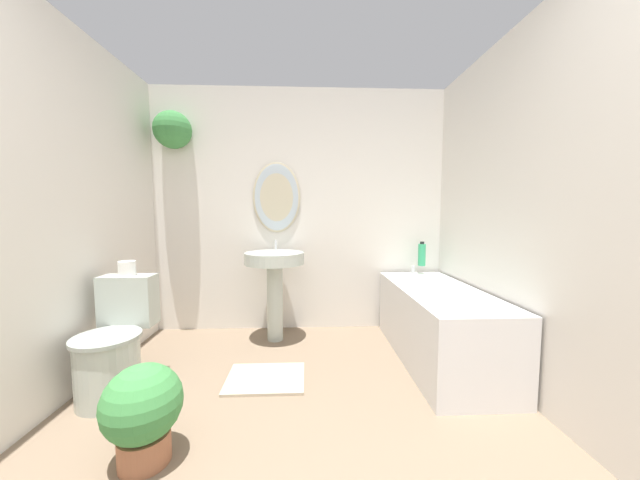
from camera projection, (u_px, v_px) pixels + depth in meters
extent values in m
cube|color=silver|center=(300.00, 211.00, 3.24)|extent=(2.99, 0.06, 2.40)
ellipsoid|color=beige|center=(277.00, 197.00, 3.17)|extent=(0.47, 0.02, 0.69)
ellipsoid|color=silver|center=(277.00, 197.00, 3.17)|extent=(0.43, 0.01, 0.65)
cylinder|color=#9E6042|center=(172.00, 121.00, 2.99)|extent=(0.15, 0.15, 0.09)
sphere|color=#3D8442|center=(173.00, 130.00, 2.99)|extent=(0.34, 0.34, 0.34)
cube|color=silver|center=(24.00, 208.00, 1.73)|extent=(0.06, 2.96, 2.40)
cube|color=silver|center=(548.00, 209.00, 1.86)|extent=(0.06, 2.96, 2.40)
cylinder|color=#B2BCB2|center=(108.00, 370.00, 2.00)|extent=(0.36, 0.36, 0.39)
cylinder|color=#97A097|center=(106.00, 338.00, 1.98)|extent=(0.39, 0.39, 0.02)
cube|color=#B2BCB2|center=(129.00, 300.00, 2.23)|extent=(0.35, 0.17, 0.35)
cylinder|color=#B2BCB2|center=(275.00, 302.00, 2.96)|extent=(0.15, 0.15, 0.71)
cylinder|color=#B2BCB2|center=(274.00, 258.00, 2.93)|extent=(0.54, 0.54, 0.10)
cylinder|color=silver|center=(276.00, 245.00, 3.07)|extent=(0.02, 0.02, 0.10)
cube|color=silver|center=(438.00, 324.00, 2.57)|extent=(0.60, 1.44, 0.58)
cube|color=#B2BCB2|center=(439.00, 291.00, 2.54)|extent=(0.50, 1.34, 0.04)
cylinder|color=silver|center=(413.00, 270.00, 3.16)|extent=(0.04, 0.04, 0.08)
cylinder|color=#38B275|center=(422.00, 255.00, 3.17)|extent=(0.07, 0.07, 0.22)
cylinder|color=black|center=(422.00, 243.00, 3.16)|extent=(0.04, 0.04, 0.02)
cylinder|color=#9E6042|center=(145.00, 448.00, 1.51)|extent=(0.23, 0.23, 0.14)
sphere|color=#3D8442|center=(143.00, 403.00, 1.49)|extent=(0.36, 0.36, 0.36)
cube|color=#B7A88E|center=(266.00, 378.00, 2.26)|extent=(0.54, 0.42, 0.02)
cylinder|color=white|center=(127.00, 268.00, 2.22)|extent=(0.11, 0.11, 0.10)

